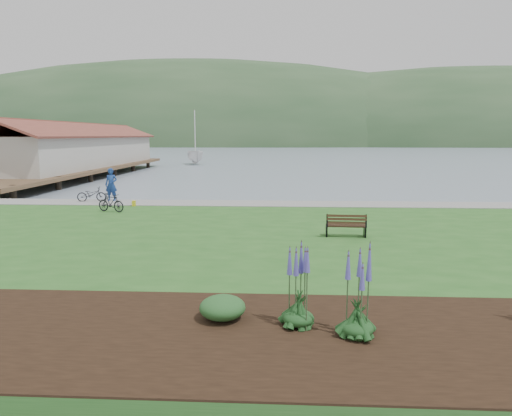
{
  "coord_description": "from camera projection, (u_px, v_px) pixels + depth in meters",
  "views": [
    {
      "loc": [
        0.42,
        -17.87,
        4.13
      ],
      "look_at": [
        -0.5,
        -0.21,
        1.3
      ],
      "focal_mm": 32.0,
      "sensor_mm": 36.0,
      "label": 1
    }
  ],
  "objects": [
    {
      "name": "bicycle_b",
      "position": [
        111.0,
        203.0,
        22.36
      ],
      "size": [
        0.91,
        1.57,
        0.91
      ],
      "primitive_type": "imported",
      "rotation": [
        0.0,
        0.0,
        1.23
      ],
      "color": "black",
      "rests_on": "lawn"
    },
    {
      "name": "garden_bed",
      "position": [
        418.0,
        338.0,
        8.41
      ],
      "size": [
        24.0,
        4.4,
        0.04
      ],
      "primitive_type": "cube",
      "color": "black",
      "rests_on": "lawn"
    },
    {
      "name": "shoreline_path",
      "position": [
        272.0,
        204.0,
        25.04
      ],
      "size": [
        34.0,
        2.2,
        0.03
      ],
      "primitive_type": "cube",
      "color": "gray",
      "rests_on": "lawn"
    },
    {
      "name": "echium_4",
      "position": [
        299.0,
        285.0,
        8.81
      ],
      "size": [
        0.62,
        0.62,
        1.93
      ],
      "color": "#153B18",
      "rests_on": "garden_bed"
    },
    {
      "name": "ground",
      "position": [
        269.0,
        239.0,
        18.3
      ],
      "size": [
        600.0,
        600.0,
        0.0
      ],
      "primitive_type": "plane",
      "color": "slate",
      "rests_on": "ground"
    },
    {
      "name": "pannier",
      "position": [
        134.0,
        203.0,
        24.24
      ],
      "size": [
        0.2,
        0.28,
        0.28
      ],
      "primitive_type": "cube",
      "rotation": [
        0.0,
        0.0,
        0.12
      ],
      "color": "gold",
      "rests_on": "lawn"
    },
    {
      "name": "sailboat",
      "position": [
        196.0,
        164.0,
        65.07
      ],
      "size": [
        11.76,
        11.86,
        24.2
      ],
      "primitive_type": "imported",
      "rotation": [
        0.0,
        0.0,
        0.34
      ],
      "color": "silver",
      "rests_on": "ground"
    },
    {
      "name": "echium_0",
      "position": [
        358.0,
        298.0,
        8.36
      ],
      "size": [
        0.62,
        0.62,
        1.85
      ],
      "color": "#153B18",
      "rests_on": "garden_bed"
    },
    {
      "name": "pier_pavilion",
      "position": [
        78.0,
        150.0,
        46.05
      ],
      "size": [
        8.0,
        36.0,
        5.4
      ],
      "color": "#4C3826",
      "rests_on": "ground"
    },
    {
      "name": "park_bench",
      "position": [
        346.0,
        225.0,
        16.84
      ],
      "size": [
        1.48,
        0.67,
        0.9
      ],
      "rotation": [
        0.0,
        0.0,
        -0.06
      ],
      "color": "black",
      "rests_on": "lawn"
    },
    {
      "name": "lawn",
      "position": [
        267.0,
        246.0,
        16.29
      ],
      "size": [
        34.0,
        20.0,
        0.4
      ],
      "primitive_type": "cube",
      "color": "#25581F",
      "rests_on": "ground"
    },
    {
      "name": "far_hillside",
      "position": [
        328.0,
        145.0,
        184.91
      ],
      "size": [
        580.0,
        80.0,
        38.0
      ],
      "primitive_type": null,
      "color": "#2B4B2A",
      "rests_on": "ground"
    },
    {
      "name": "person",
      "position": [
        111.0,
        182.0,
        25.93
      ],
      "size": [
        0.81,
        0.56,
        2.21
      ],
      "primitive_type": "imported",
      "rotation": [
        0.0,
        0.0,
        -0.01
      ],
      "color": "navy",
      "rests_on": "lawn"
    },
    {
      "name": "shrub_0",
      "position": [
        222.0,
        307.0,
        9.24
      ],
      "size": [
        0.94,
        0.94,
        0.47
      ],
      "primitive_type": "ellipsoid",
      "color": "#1E4C21",
      "rests_on": "garden_bed"
    },
    {
      "name": "bicycle_a",
      "position": [
        92.0,
        194.0,
        25.79
      ],
      "size": [
        0.82,
        1.66,
        0.83
      ],
      "primitive_type": "imported",
      "rotation": [
        0.0,
        0.0,
        1.74
      ],
      "color": "black",
      "rests_on": "lawn"
    }
  ]
}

